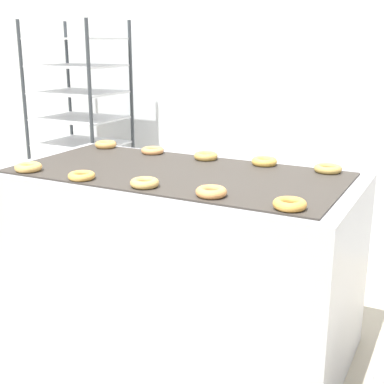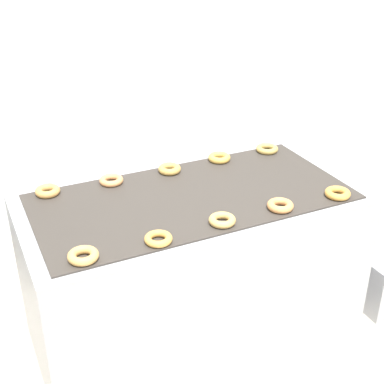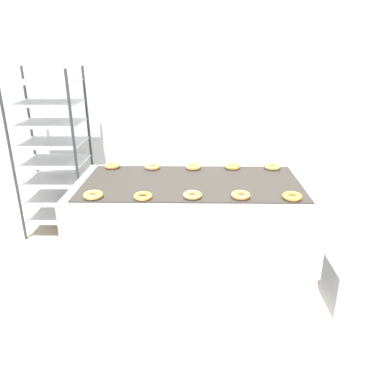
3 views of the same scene
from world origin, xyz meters
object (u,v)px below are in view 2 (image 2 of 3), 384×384
Objects in this scene: donut_near_center at (222,220)px; donut_near_right at (280,206)px; donut_near_left at (158,239)px; donut_far_left at (111,180)px; donut_near_rightmost at (338,193)px; donut_far_right at (219,158)px; donut_far_rightmost at (267,149)px; donut_far_leftmost at (48,191)px; donut_near_leftmost at (83,256)px; fryer_machine at (192,270)px; donut_far_center at (170,169)px.

donut_near_right is at bearing 0.22° from donut_near_center.
donut_near_left is 0.98× the size of donut_far_left.
donut_near_rightmost is 1.00× the size of donut_far_right.
donut_far_rightmost is at bearing -0.43° from donut_far_right.
donut_near_center is 0.85m from donut_far_leftmost.
donut_near_leftmost reaches higher than donut_near_center.
donut_far_leftmost is (-0.61, 0.30, 0.44)m from fryer_machine.
donut_near_center is 0.98× the size of donut_near_rightmost.
donut_near_leftmost is 0.61m from donut_near_center.
donut_near_leftmost is 1.21m from donut_near_rightmost.
donut_near_leftmost is 0.60m from donut_far_leftmost.
donut_near_left is at bearing -134.58° from donut_far_right.
donut_near_leftmost is 1.01× the size of donut_far_right.
donut_near_center and donut_far_rightmost have the same top height.
donut_near_rightmost is at bearing -43.76° from donut_far_center.
donut_near_center is 0.65m from donut_far_left.
donut_near_left is 0.59m from donut_far_left.
donut_far_center is 0.95× the size of donut_far_rightmost.
donut_near_right is (0.30, -0.28, 0.44)m from fryer_machine.
donut_near_leftmost reaches higher than fryer_machine.
donut_near_center is (0.01, -0.28, 0.44)m from fryer_machine.
donut_far_rightmost is at bearing 0.71° from donut_far_left.
donut_far_leftmost is 0.31m from donut_far_left.
donut_near_leftmost is 0.65m from donut_far_left.
donut_far_center and donut_far_right have the same top height.
donut_near_left is at bearing -117.00° from donut_far_center.
donut_near_center reaches higher than fryer_machine.
donut_near_left is at bearing -1.46° from donut_near_leftmost.
donut_near_right is at bearing 0.79° from donut_near_leftmost.
donut_near_rightmost reaches higher than donut_near_left.
donut_far_center is at bearing -178.50° from donut_far_rightmost.
fryer_machine is at bearing 91.84° from donut_near_center.
donut_far_rightmost is at bearing 1.50° from donut_far_center.
donut_near_rightmost is at bearing -25.72° from fryer_machine.
donut_near_right and donut_far_center have the same top height.
donut_near_right reaches higher than donut_near_center.
donut_far_right is at bearing 90.00° from donut_near_right.
donut_near_center is 0.60m from donut_near_rightmost.
donut_near_left is at bearing -178.06° from donut_near_right.
donut_near_leftmost is 1.05× the size of donut_near_left.
donut_far_center reaches higher than donut_far_rightmost.
donut_far_leftmost is at bearing 153.46° from fryer_machine.
donut_near_center is at bearing 1.06° from donut_near_leftmost.
donut_near_leftmost is 1.08m from donut_far_right.
donut_near_right is at bearing -32.68° from donut_far_leftmost.
donut_far_right is (0.29, 0.58, 0.00)m from donut_near_center.
donut_near_leftmost is at bearing -136.26° from donut_far_center.
donut_far_right is at bearing 45.42° from donut_near_left.
fryer_machine is 0.81m from donut_near_rightmost.
fryer_machine is 13.06× the size of donut_far_rightmost.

